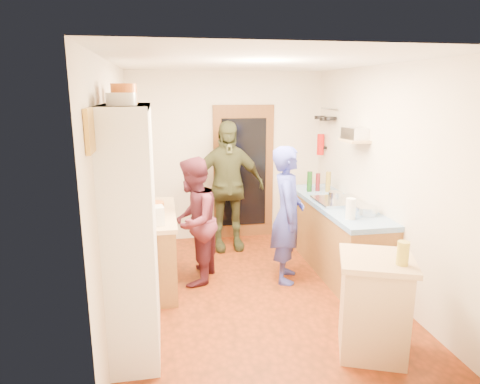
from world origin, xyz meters
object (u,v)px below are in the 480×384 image
object	(u,v)px
person_left	(197,221)
person_back	(228,186)
right_counter_base	(335,237)
person_hob	(290,215)
island_base	(373,308)
hutch_body	(132,230)

from	to	relation	value
person_left	person_back	xyz separation A→B (m)	(0.54, 1.04, 0.17)
right_counter_base	person_hob	xyz separation A→B (m)	(-0.71, -0.28, 0.42)
person_hob	person_back	distance (m)	1.37
island_base	person_left	xyz separation A→B (m)	(-1.41, 1.79, 0.35)
island_base	person_back	size ratio (longest dim) A/B	0.45
hutch_body	person_hob	distance (m)	2.07
island_base	person_hob	distance (m)	1.67
right_counter_base	person_back	world-z (taller)	person_back
island_base	person_back	world-z (taller)	person_back
right_counter_base	person_left	distance (m)	1.87
hutch_body	right_counter_base	distance (m)	2.90
right_counter_base	person_back	distance (m)	1.69
person_hob	island_base	bearing A→B (deg)	-153.30
island_base	right_counter_base	bearing A→B (deg)	77.36
hutch_body	person_back	distance (m)	2.57
hutch_body	island_base	xyz separation A→B (m)	(2.08, -0.57, -0.67)
hutch_body	right_counter_base	size ratio (longest dim) A/B	1.00
right_counter_base	person_hob	bearing A→B (deg)	-158.42
hutch_body	right_counter_base	world-z (taller)	hutch_body
island_base	person_hob	xyz separation A→B (m)	(-0.29, 1.59, 0.41)
person_hob	person_left	distance (m)	1.14
right_counter_base	person_hob	size ratio (longest dim) A/B	1.31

